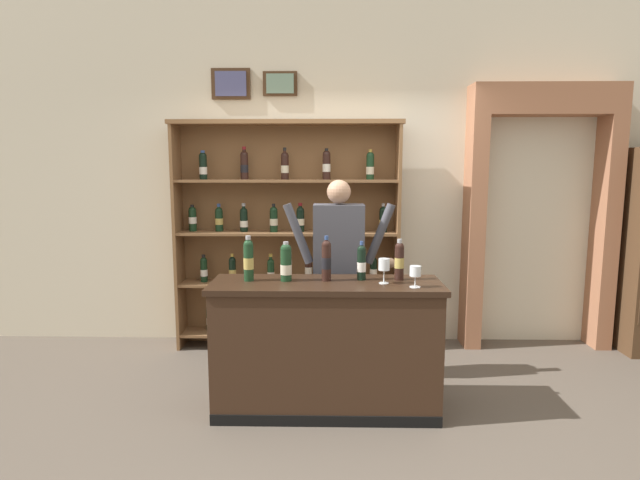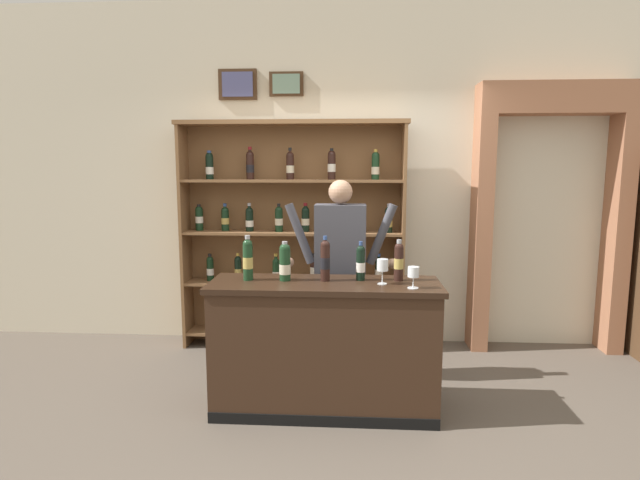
% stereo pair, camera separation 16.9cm
% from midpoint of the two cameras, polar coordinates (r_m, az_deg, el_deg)
% --- Properties ---
extents(ground_plane, '(14.00, 14.00, 0.02)m').
position_cam_midpoint_polar(ground_plane, '(3.97, 0.83, -18.36)').
color(ground_plane, brown).
extents(back_wall, '(12.00, 0.19, 3.35)m').
position_cam_midpoint_polar(back_wall, '(5.19, 0.97, 7.18)').
color(back_wall, beige).
rests_on(back_wall, ground).
extents(wine_shelf, '(2.17, 0.32, 2.19)m').
position_cam_midpoint_polar(wine_shelf, '(4.98, -4.58, 1.19)').
color(wine_shelf, brown).
rests_on(wine_shelf, ground).
extents(archway_doorway, '(1.41, 0.45, 2.52)m').
position_cam_midpoint_polar(archway_doorway, '(5.44, 22.03, 4.05)').
color(archway_doorway, '#9E6647').
rests_on(archway_doorway, ground).
extents(tasting_counter, '(1.64, 0.55, 0.95)m').
position_cam_midpoint_polar(tasting_counter, '(3.78, -0.63, -11.76)').
color(tasting_counter, '#382316').
rests_on(tasting_counter, ground).
extents(shopkeeper, '(0.91, 0.22, 1.66)m').
position_cam_midpoint_polar(shopkeeper, '(4.15, 0.93, -2.12)').
color(shopkeeper, '#2D3347').
rests_on(shopkeeper, ground).
extents(tasting_bottle_riserva, '(0.07, 0.07, 0.33)m').
position_cam_midpoint_polar(tasting_bottle_riserva, '(3.71, -9.22, -2.12)').
color(tasting_bottle_riserva, '#19381E').
rests_on(tasting_bottle_riserva, tasting_counter).
extents(tasting_bottle_grappa, '(0.08, 0.08, 0.28)m').
position_cam_midpoint_polar(tasting_bottle_grappa, '(3.68, -5.10, -2.47)').
color(tasting_bottle_grappa, '#19381E').
rests_on(tasting_bottle_grappa, tasting_counter).
extents(tasting_bottle_brunello, '(0.07, 0.07, 0.32)m').
position_cam_midpoint_polar(tasting_bottle_brunello, '(3.66, -0.61, -2.20)').
color(tasting_bottle_brunello, black).
rests_on(tasting_bottle_brunello, tasting_counter).
extents(tasting_bottle_bianco, '(0.07, 0.07, 0.28)m').
position_cam_midpoint_polar(tasting_bottle_bianco, '(3.70, 3.32, -2.47)').
color(tasting_bottle_bianco, black).
rests_on(tasting_bottle_bianco, tasting_counter).
extents(tasting_bottle_super_tuscan, '(0.07, 0.07, 0.30)m').
position_cam_midpoint_polar(tasting_bottle_super_tuscan, '(3.73, 7.50, -2.21)').
color(tasting_bottle_super_tuscan, black).
rests_on(tasting_bottle_super_tuscan, tasting_counter).
extents(wine_glass_right, '(0.08, 0.08, 0.15)m').
position_cam_midpoint_polar(wine_glass_right, '(3.52, 9.17, -3.59)').
color(wine_glass_right, silver).
rests_on(wine_glass_right, tasting_counter).
extents(wine_glass_left, '(0.08, 0.08, 0.18)m').
position_cam_midpoint_polar(wine_glass_left, '(3.60, 5.79, -2.81)').
color(wine_glass_left, silver).
rests_on(wine_glass_left, tasting_counter).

